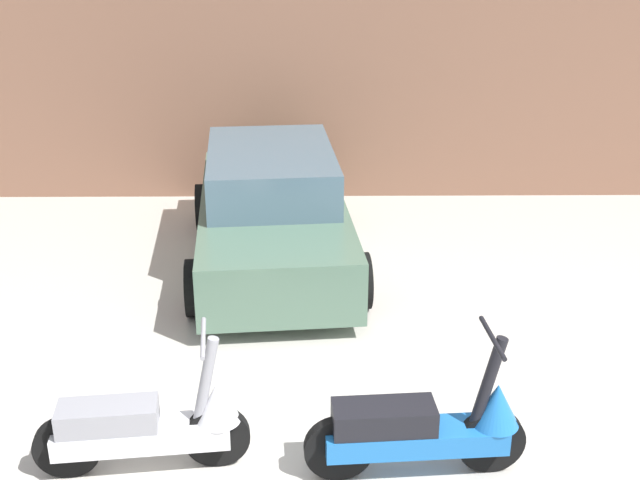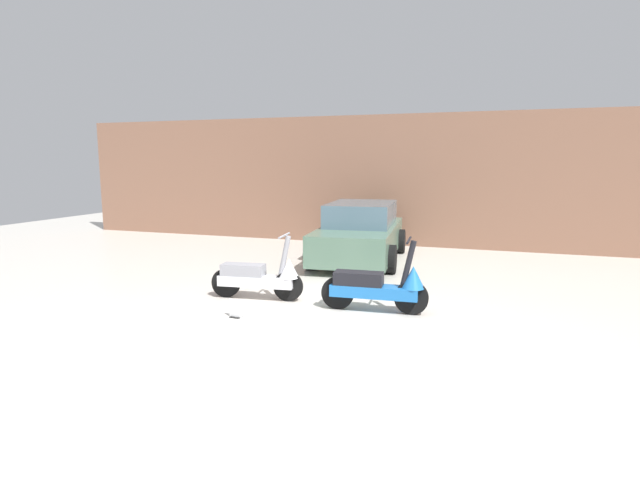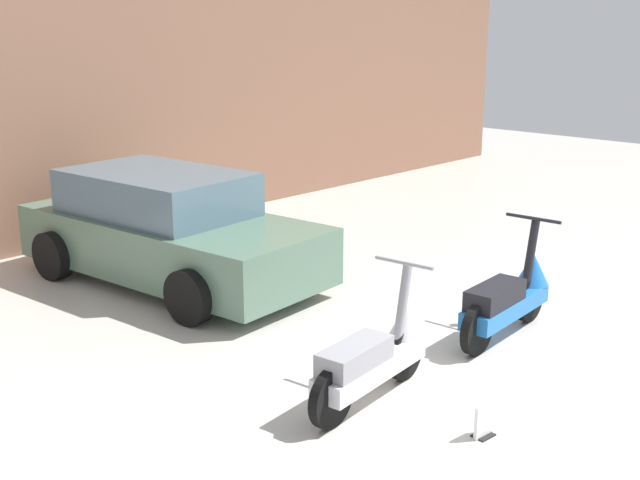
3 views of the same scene
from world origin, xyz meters
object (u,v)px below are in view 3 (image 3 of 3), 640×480
scooter_front_right (509,296)px  car_rear_left (168,230)px  placard_near_left_scooter (484,422)px  scooter_front_left (375,355)px

scooter_front_right → car_rear_left: 4.00m
car_rear_left → placard_near_left_scooter: size_ratio=15.12×
placard_near_left_scooter → scooter_front_left: bearing=94.5°
scooter_front_right → scooter_front_left: bearing=174.1°
scooter_front_left → scooter_front_right: (1.95, -0.07, 0.01)m
car_rear_left → placard_near_left_scooter: (-0.62, -4.71, -0.50)m
scooter_front_left → placard_near_left_scooter: 1.02m
scooter_front_left → car_rear_left: car_rear_left is taller
scooter_front_right → car_rear_left: bearing=104.2°
scooter_front_left → car_rear_left: (0.70, 3.73, 0.24)m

